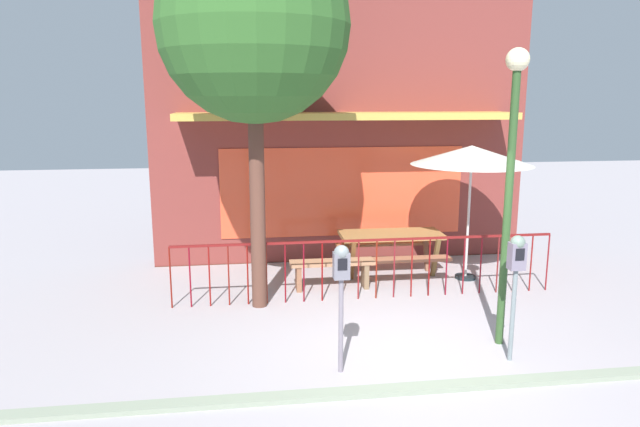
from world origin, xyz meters
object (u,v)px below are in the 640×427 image
object	(u,v)px
patio_umbrella	(472,156)
street_tree	(254,27)
patio_bench	(332,268)
parking_meter_near	(341,275)
parking_meter_far	(516,265)
street_lamp	(511,155)
picnic_table_left	(391,242)

from	to	relation	value
patio_umbrella	street_tree	world-z (taller)	street_tree
patio_bench	parking_meter_near	distance (m)	3.05
parking_meter_near	street_tree	distance (m)	3.79
patio_bench	street_tree	xyz separation A→B (m)	(-1.22, -0.64, 3.72)
parking_meter_near	parking_meter_far	world-z (taller)	parking_meter_far
parking_meter_near	parking_meter_far	distance (m)	2.08
parking_meter_near	street_lamp	bearing A→B (deg)	12.97
parking_meter_far	street_lamp	distance (m)	1.33
picnic_table_left	street_lamp	size ratio (longest dim) A/B	0.49
picnic_table_left	patio_bench	bearing A→B (deg)	-152.49
patio_bench	parking_meter_far	bearing A→B (deg)	-59.30
patio_umbrella	street_tree	bearing A→B (deg)	-166.68
patio_umbrella	street_lamp	bearing A→B (deg)	-102.81
patio_bench	patio_umbrella	bearing A→B (deg)	5.16
parking_meter_near	street_tree	bearing A→B (deg)	110.71
parking_meter_far	patio_bench	bearing A→B (deg)	120.70
parking_meter_near	parking_meter_far	bearing A→B (deg)	0.46
patio_umbrella	parking_meter_near	world-z (taller)	patio_umbrella
patio_umbrella	street_lamp	xyz separation A→B (m)	(-0.60, -2.64, 0.28)
street_tree	patio_bench	bearing A→B (deg)	27.75
patio_bench	street_lamp	bearing A→B (deg)	-53.19
picnic_table_left	parking_meter_far	bearing A→B (deg)	-80.67
patio_bench	parking_meter_far	world-z (taller)	parking_meter_far
parking_meter_far	street_lamp	size ratio (longest dim) A/B	0.42
picnic_table_left	street_tree	size ratio (longest dim) A/B	0.33
patio_umbrella	parking_meter_near	size ratio (longest dim) A/B	1.54
patio_bench	street_lamp	xyz separation A→B (m)	(1.81, -2.42, 2.08)
street_lamp	parking_meter_near	bearing A→B (deg)	-167.03
parking_meter_near	street_lamp	distance (m)	2.56
patio_umbrella	patio_bench	world-z (taller)	patio_umbrella
picnic_table_left	patio_bench	distance (m)	1.32
parking_meter_near	picnic_table_left	bearing A→B (deg)	66.80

